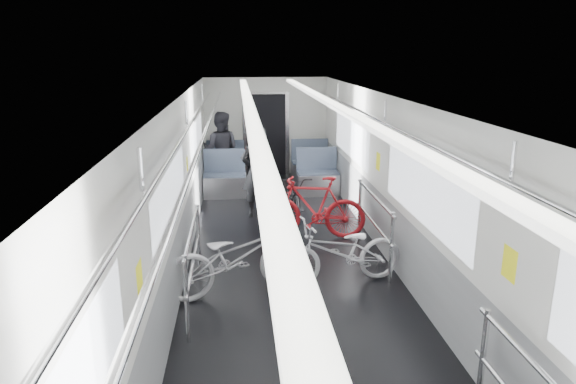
% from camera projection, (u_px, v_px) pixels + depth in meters
% --- Properties ---
extents(car_shell, '(3.02, 14.01, 2.41)m').
position_uv_depth(car_shell, '(286.00, 181.00, 7.71)').
color(car_shell, black).
rests_on(car_shell, ground).
extents(bike_left_far, '(2.00, 1.23, 0.99)m').
position_uv_depth(bike_left_far, '(237.00, 256.00, 6.52)').
color(bike_left_far, '#98979C').
rests_on(bike_left_far, floor).
extents(bike_right_mid, '(1.82, 0.91, 0.91)m').
position_uv_depth(bike_right_mid, '(341.00, 252.00, 6.77)').
color(bike_right_mid, '#BBBBC0').
rests_on(bike_right_mid, floor).
extents(bike_right_far, '(1.81, 0.83, 1.05)m').
position_uv_depth(bike_right_far, '(313.00, 207.00, 8.47)').
color(bike_right_far, '#A6141A').
rests_on(bike_right_far, floor).
extents(bike_aisle, '(0.56, 1.59, 0.84)m').
position_uv_depth(bike_aisle, '(294.00, 195.00, 9.58)').
color(bike_aisle, black).
rests_on(bike_aisle, floor).
extents(person_standing, '(0.70, 0.54, 1.70)m').
position_uv_depth(person_standing, '(257.00, 172.00, 9.50)').
color(person_standing, black).
rests_on(person_standing, floor).
extents(person_seated, '(0.95, 0.80, 1.71)m').
position_uv_depth(person_seated, '(221.00, 150.00, 11.62)').
color(person_seated, '#2F2E36').
rests_on(person_seated, floor).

